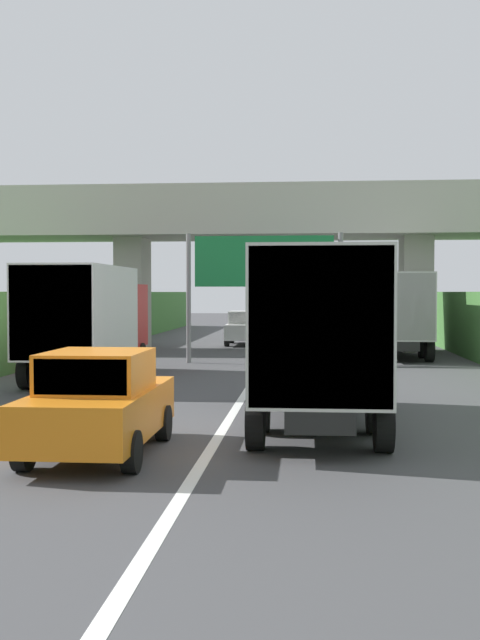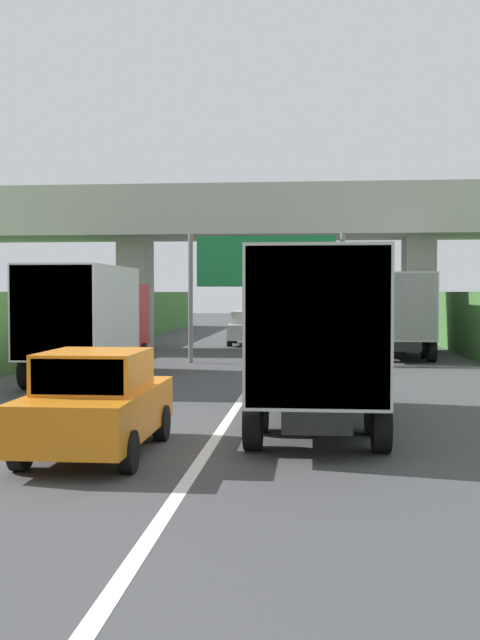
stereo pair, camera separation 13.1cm
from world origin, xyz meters
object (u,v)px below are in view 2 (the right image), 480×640
(truck_black, at_px, (316,330))
(car_orange, at_px, (97,403))
(truck_silver, at_px, (397,310))
(car_white, at_px, (248,328))
(truck_blue, at_px, (315,302))
(overhead_highway_sign, at_px, (266,269))
(truck_red, at_px, (89,317))

(truck_black, distance_m, car_orange, 4.75)
(truck_silver, xyz_separation_m, car_white, (-6.74, 6.71, -1.08))
(truck_silver, relative_size, car_orange, 1.78)
(truck_silver, bearing_deg, car_white, 135.12)
(truck_blue, height_order, car_orange, truck_blue)
(truck_black, bearing_deg, overhead_highway_sign, 97.62)
(truck_red, bearing_deg, overhead_highway_sign, 50.20)
(overhead_highway_sign, relative_size, car_orange, 1.43)
(overhead_highway_sign, distance_m, truck_blue, 29.68)
(truck_blue, bearing_deg, overhead_highway_sign, -93.63)
(truck_blue, xyz_separation_m, car_orange, (-3.64, -46.20, -1.08))
(truck_red, distance_m, car_orange, 11.14)
(truck_blue, distance_m, truck_red, 36.26)
(overhead_highway_sign, height_order, truck_black, overhead_highway_sign)
(truck_blue, relative_size, truck_red, 1.00)
(truck_blue, bearing_deg, truck_red, -100.95)
(overhead_highway_sign, xyz_separation_m, car_orange, (-1.77, -16.62, -2.70))
(truck_black, bearing_deg, truck_red, 131.60)
(truck_blue, bearing_deg, truck_silver, -82.68)
(truck_blue, distance_m, truck_silver, 26.33)
(truck_red, distance_m, truck_silver, 13.96)
(truck_silver, bearing_deg, truck_blue, 97.32)
(overhead_highway_sign, distance_m, truck_red, 8.00)
(truck_blue, distance_m, car_white, 19.73)
(truck_silver, bearing_deg, truck_red, -137.22)
(truck_black, relative_size, car_white, 1.78)
(truck_black, relative_size, truck_red, 1.00)
(truck_red, bearing_deg, car_white, 77.79)
(truck_black, bearing_deg, truck_silver, 78.82)
(overhead_highway_sign, distance_m, car_orange, 16.93)
(truck_red, bearing_deg, truck_black, -48.40)
(overhead_highway_sign, relative_size, truck_red, 0.81)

